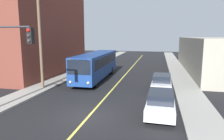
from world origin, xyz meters
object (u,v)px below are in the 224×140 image
city_bus (96,65)px  traffic_signal_left_corner (5,51)px  parked_car_white (161,103)px  utility_pole_near (39,23)px  parked_car_silver (162,83)px

city_bus → traffic_signal_left_corner: (-2.38, -12.43, 2.49)m
parked_car_white → utility_pole_near: bearing=158.3°
city_bus → utility_pole_near: (-3.94, -5.72, 4.69)m
parked_car_white → parked_car_silver: same height
city_bus → utility_pole_near: 8.38m
parked_car_white → utility_pole_near: utility_pole_near is taller
parked_car_silver → utility_pole_near: bearing=-171.9°
city_bus → traffic_signal_left_corner: bearing=-100.8°
parked_car_silver → traffic_signal_left_corner: bearing=-140.5°
city_bus → parked_car_silver: city_bus is taller
parked_car_white → city_bus: bearing=126.6°
utility_pole_near → traffic_signal_left_corner: (1.56, -6.71, -2.20)m
parked_car_silver → traffic_signal_left_corner: traffic_signal_left_corner is taller
utility_pole_near → city_bus: bearing=55.4°
city_bus → traffic_signal_left_corner: traffic_signal_left_corner is taller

